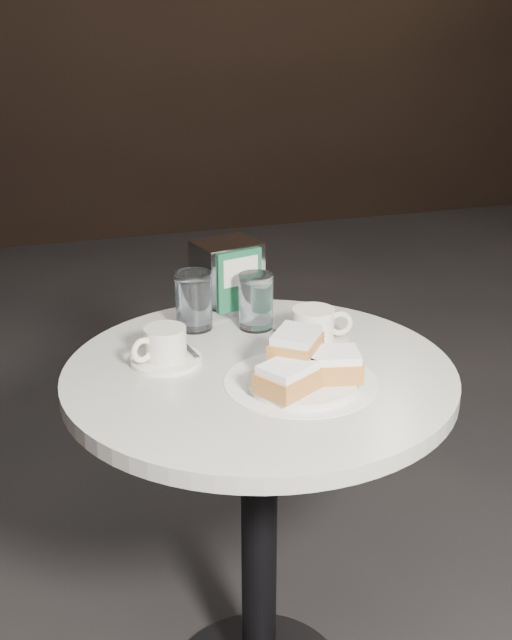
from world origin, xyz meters
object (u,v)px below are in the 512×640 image
object	(u,v)px
water_glass_right	(256,302)
water_glass_left	(194,301)
coffee_cup_right	(314,329)
coffee_cup_left	(165,348)
beignet_plate	(305,369)
napkin_dispenser	(227,276)
cafe_table	(259,464)

from	to	relation	value
water_glass_right	water_glass_left	bearing A→B (deg)	163.81
water_glass_left	water_glass_right	distance (m)	0.12
coffee_cup_right	water_glass_left	xyz separation A→B (m)	(-0.20, 0.15, 0.03)
coffee_cup_right	coffee_cup_left	bearing A→B (deg)	-169.57
beignet_plate	water_glass_left	world-z (taller)	water_glass_left
water_glass_left	napkin_dispenser	size ratio (longest dim) A/B	0.79
coffee_cup_left	water_glass_left	xyz separation A→B (m)	(0.09, 0.14, 0.03)
coffee_cup_left	water_glass_right	bearing A→B (deg)	4.23
coffee_cup_left	coffee_cup_right	xyz separation A→B (m)	(0.28, -0.00, 0.00)
beignet_plate	coffee_cup_left	world-z (taller)	beignet_plate
water_glass_right	beignet_plate	bearing A→B (deg)	-90.50
cafe_table	coffee_cup_right	xyz separation A→B (m)	(0.13, 0.07, 0.23)
napkin_dispenser	coffee_cup_left	bearing A→B (deg)	-143.07
napkin_dispenser	water_glass_right	bearing A→B (deg)	-90.49
cafe_table	water_glass_right	size ratio (longest dim) A/B	6.72
water_glass_left	water_glass_right	xyz separation A→B (m)	(0.12, -0.03, -0.00)
beignet_plate	coffee_cup_left	size ratio (longest dim) A/B	1.29
beignet_plate	napkin_dispenser	distance (m)	0.39
cafe_table	napkin_dispenser	xyz separation A→B (m)	(0.03, 0.30, 0.27)
water_glass_left	napkin_dispenser	world-z (taller)	napkin_dispenser
coffee_cup_left	water_glass_right	distance (m)	0.23
coffee_cup_right	napkin_dispenser	xyz separation A→B (m)	(-0.10, 0.23, 0.04)
beignet_plate	napkin_dispenser	bearing A→B (deg)	93.59
cafe_table	napkin_dispenser	bearing A→B (deg)	85.12
water_glass_left	napkin_dispenser	xyz separation A→B (m)	(0.09, 0.08, 0.02)
coffee_cup_left	water_glass_left	world-z (taller)	water_glass_left
coffee_cup_left	napkin_dispenser	world-z (taller)	napkin_dispenser
coffee_cup_left	napkin_dispenser	xyz separation A→B (m)	(0.18, 0.22, 0.04)
water_glass_right	cafe_table	bearing A→B (deg)	-105.84
cafe_table	napkin_dispenser	world-z (taller)	napkin_dispenser
cafe_table	beignet_plate	xyz separation A→B (m)	(0.05, -0.09, 0.23)
water_glass_left	cafe_table	bearing A→B (deg)	-73.19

